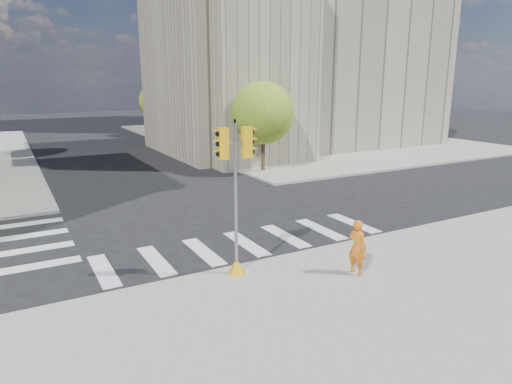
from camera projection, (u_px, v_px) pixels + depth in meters
ground at (227, 229)px, 19.56m from camera, size 160.00×160.00×0.00m
sidewalk_near at (437, 363)px, 10.18m from camera, size 30.00×14.00×0.15m
sidewalk_far_right at (289, 136)px, 51.02m from camera, size 28.00×40.00×0.15m
civic_building at (291, 68)px, 41.38m from camera, size 26.00×16.00×19.39m
office_tower at (239, 13)px, 61.99m from camera, size 20.00×18.00×30.00m
tree_re_near at (263, 113)px, 30.61m from camera, size 4.20×4.20×6.16m
tree_re_mid at (197, 101)px, 40.74m from camera, size 4.60×4.60×6.66m
tree_re_far at (157, 101)px, 51.06m from camera, size 4.00×4.00×5.88m
lamp_near at (243, 102)px, 34.12m from camera, size 0.35×0.18×8.11m
lamp_far at (179, 97)px, 46.02m from camera, size 0.35×0.18×8.11m
traffic_signal at (236, 210)px, 14.22m from camera, size 1.08×0.56×4.94m
photographer at (357, 247)px, 14.51m from camera, size 0.57×0.73×1.79m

